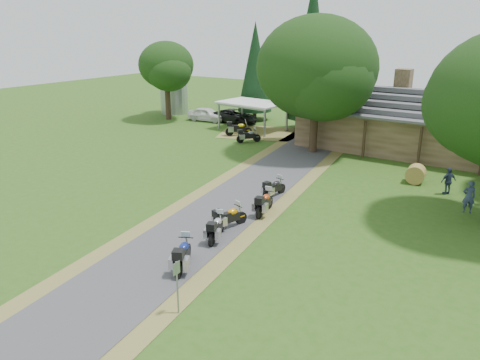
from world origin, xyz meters
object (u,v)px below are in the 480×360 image
Objects in this scene: car_white_sedan at (207,113)px; motorcycle_row_d at (265,202)px; motorcycle_carport_b at (249,135)px; motorcycle_row_b at (216,227)px; motorcycle_row_e at (274,187)px; hay_bale at (416,174)px; silo at (174,85)px; motorcycle_row_a at (183,253)px; car_dark_suv at (235,113)px; lodge at (436,122)px; motorcycle_row_c at (230,216)px; motorcycle_carport_a at (239,128)px; carport at (253,116)px.

motorcycle_row_d is at bearing -141.93° from car_white_sedan.
car_white_sedan is 2.82× the size of motorcycle_carport_b.
motorcycle_row_b is at bearing -111.24° from motorcycle_carport_b.
hay_bale is at bearing -32.30° from motorcycle_row_e.
silo reaches higher than motorcycle_row_a.
hay_bale is (14.58, -3.35, -0.06)m from motorcycle_carport_b.
car_white_sedan is at bearing 111.58° from car_dark_suv.
hay_bale is at bearing -84.72° from lodge.
motorcycle_row_c is at bearing -10.40° from motorcycle_row_b.
lodge reaches higher than motorcycle_row_c.
motorcycle_carport_b is at bearing -26.67° from silo.
motorcycle_row_e is at bearing 8.58° from motorcycle_row_d.
hay_bale is at bearing -53.99° from motorcycle_carport_a.
motorcycle_row_c is 13.52m from hay_bale.
lodge is 10.76× the size of motorcycle_row_a.
motorcycle_row_a is (-4.39, -24.96, -1.77)m from lodge.
motorcycle_row_a reaches higher than motorcycle_row_c.
motorcycle_carport_b is at bearing -75.55° from motorcycle_carport_a.
car_dark_suv reaches higher than hay_bale.
motorcycle_row_d is at bearing -119.22° from hay_bale.
silo is 9.26m from car_dark_suv.
motorcycle_row_e is (-1.03, 9.41, -0.08)m from motorcycle_row_a.
motorcycle_row_c is at bearing -115.67° from hay_bale.
motorcycle_carport_a reaches higher than motorcycle_row_c.
motorcycle_row_b is at bearing -147.82° from car_white_sedan.
motorcycle_row_a is at bearing 169.87° from motorcycle_row_b.
motorcycle_row_e is at bearing -100.40° from motorcycle_carport_b.
silo is 3.30× the size of motorcycle_carport_b.
motorcycle_row_c is (14.37, -21.85, -0.40)m from car_dark_suv.
lodge is 3.51× the size of carport.
motorcycle_row_e is 16.02m from motorcycle_carport_a.
car_white_sedan is 2.50× the size of motorcycle_carport_a.
car_white_sedan reaches higher than motorcycle_row_a.
motorcycle_row_d is (0.47, 2.57, 0.02)m from motorcycle_row_c.
car_dark_suv is at bearing -6.51° from silo.
motorcycle_row_c is (23.33, -22.88, -2.48)m from silo.
silo is 16.54m from motorcycle_carport_b.
motorcycle_carport_b is at bearing -55.22° from carport.
carport is 2.87× the size of motorcycle_carport_a.
carport is at bearing -111.67° from car_dark_suv.
motorcycle_row_b is (11.36, -21.44, -0.68)m from carport.
motorcycle_carport_a is 1.83× the size of hay_bale.
motorcycle_row_a is 17.32m from hay_bale.
motorcycle_carport_b is (-8.38, 10.46, 0.05)m from motorcycle_row_e.
lodge reaches higher than motorcycle_row_b.
lodge is 8.67m from hay_bale.
motorcycle_carport_a is 2.67m from motorcycle_carport_b.
motorcycle_carport_b is (8.64, -5.57, -0.24)m from car_white_sedan.
silo is at bearing 159.89° from hay_bale.
car_white_sedan is 3.03× the size of motorcycle_row_e.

